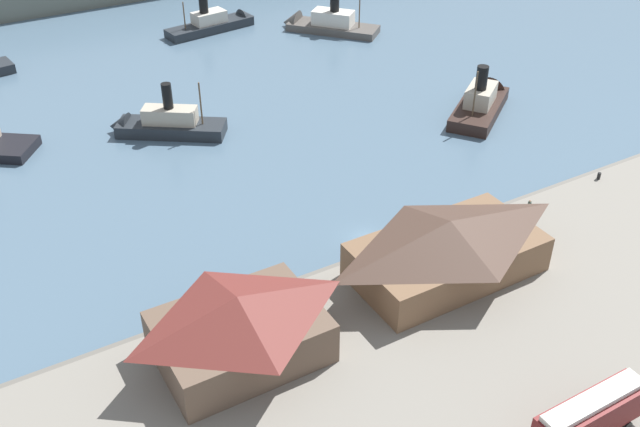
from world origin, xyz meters
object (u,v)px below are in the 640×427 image
(ferry_shed_central_terminal, at_px, (448,247))
(ferry_departing_north, at_px, (218,22))
(street_tram, at_px, (590,415))
(mooring_post_center_west, at_px, (599,176))
(ferry_approaching_east, at_px, (482,100))
(ferry_near_quay, at_px, (322,23))
(ferry_shed_customs_shed, at_px, (239,326))
(ferry_approaching_west, at_px, (160,124))
(pedestrian_at_waters_edge, at_px, (529,207))

(ferry_shed_central_terminal, bearing_deg, ferry_departing_north, 82.94)
(ferry_departing_north, bearing_deg, street_tram, -97.52)
(mooring_post_center_west, relative_size, ferry_approaching_east, 0.05)
(ferry_shed_central_terminal, bearing_deg, ferry_approaching_east, 44.22)
(ferry_near_quay, bearing_deg, ferry_shed_customs_shed, -124.98)
(ferry_approaching_west, relative_size, ferry_departing_north, 0.84)
(street_tram, bearing_deg, mooring_post_center_west, 40.64)
(mooring_post_center_west, bearing_deg, ferry_approaching_east, 85.05)
(ferry_shed_central_terminal, height_order, mooring_post_center_west, ferry_shed_central_terminal)
(ferry_shed_central_terminal, relative_size, ferry_approaching_east, 1.19)
(mooring_post_center_west, distance_m, ferry_departing_north, 80.91)
(ferry_shed_customs_shed, bearing_deg, ferry_departing_north, 67.89)
(ferry_shed_customs_shed, xyz_separation_m, ferry_departing_north, (34.22, 84.22, -3.26))
(ferry_near_quay, distance_m, ferry_approaching_east, 43.18)
(ferry_shed_customs_shed, bearing_deg, pedestrian_at_waters_edge, 6.16)
(ferry_shed_central_terminal, bearing_deg, mooring_post_center_west, 10.35)
(street_tram, distance_m, ferry_approaching_east, 63.61)
(ferry_near_quay, bearing_deg, street_tram, -108.06)
(street_tram, distance_m, pedestrian_at_waters_edge, 33.24)
(pedestrian_at_waters_edge, relative_size, ferry_approaching_west, 0.11)
(pedestrian_at_waters_edge, distance_m, ferry_near_quay, 70.32)
(ferry_shed_central_terminal, relative_size, street_tram, 1.94)
(ferry_approaching_west, bearing_deg, ferry_near_quay, 31.46)
(pedestrian_at_waters_edge, bearing_deg, street_tram, -125.94)
(mooring_post_center_west, distance_m, ferry_approaching_east, 25.15)
(ferry_approaching_west, bearing_deg, mooring_post_center_west, -44.26)
(ferry_shed_central_terminal, relative_size, ferry_near_quay, 1.11)
(ferry_shed_customs_shed, relative_size, ferry_approaching_east, 0.89)
(ferry_shed_customs_shed, xyz_separation_m, ferry_near_quay, (51.49, 73.58, -3.33))
(ferry_shed_central_terminal, bearing_deg, pedestrian_at_waters_edge, 14.52)
(ferry_approaching_east, bearing_deg, ferry_departing_north, 111.18)
(ferry_shed_customs_shed, height_order, street_tram, ferry_shed_customs_shed)
(mooring_post_center_west, distance_m, ferry_approaching_west, 60.67)
(street_tram, relative_size, ferry_departing_north, 0.53)
(pedestrian_at_waters_edge, relative_size, ferry_departing_north, 0.09)
(pedestrian_at_waters_edge, height_order, ferry_near_quay, ferry_near_quay)
(ferry_near_quay, relative_size, ferry_approaching_west, 1.10)
(mooring_post_center_west, height_order, ferry_approaching_west, ferry_approaching_west)
(mooring_post_center_west, xyz_separation_m, ferry_approaching_east, (2.17, 25.05, -0.07))
(mooring_post_center_west, bearing_deg, pedestrian_at_waters_edge, -174.76)
(pedestrian_at_waters_edge, xyz_separation_m, ferry_near_quay, (11.88, 69.30, -0.62))
(ferry_departing_north, bearing_deg, ferry_approaching_west, -124.29)
(ferry_shed_central_terminal, bearing_deg, ferry_near_quay, 69.34)
(ferry_shed_central_terminal, distance_m, ferry_departing_north, 84.74)
(ferry_shed_customs_shed, distance_m, mooring_post_center_west, 53.22)
(ferry_departing_north, bearing_deg, ferry_near_quay, -31.66)
(mooring_post_center_west, bearing_deg, street_tram, -139.36)
(ferry_shed_customs_shed, relative_size, ferry_departing_north, 0.76)
(ferry_near_quay, xyz_separation_m, ferry_departing_north, (-17.26, 10.64, 0.08))
(ferry_shed_customs_shed, height_order, pedestrian_at_waters_edge, ferry_shed_customs_shed)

